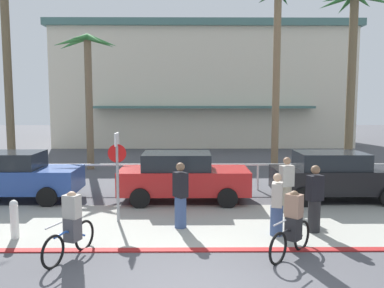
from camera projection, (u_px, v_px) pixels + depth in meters
The scene contains 20 objects.
ground_plane at pixel (193, 182), 17.05m from camera, with size 80.00×80.00×0.00m, color #4C4C51.
sidewalk_strip at pixel (195, 224), 11.28m from camera, with size 44.00×4.00×0.02m, color #9E9E93.
curb_paint at pixel (197, 250), 9.30m from camera, with size 44.00×0.24×0.03m, color maroon.
building_backdrop at pixel (202, 87), 33.71m from camera, with size 22.59×11.91×9.18m.
rail_fence at pixel (193, 169), 15.47m from camera, with size 20.01×0.08×1.04m.
stop_sign_bike_lane at pixel (117, 164), 11.33m from camera, with size 0.52×0.56×2.56m.
bollard_0 at pixel (14, 219), 10.02m from camera, with size 0.20×0.20×1.00m.
palm_tree_1 at pixel (5, 14), 17.78m from camera, with size 3.04×2.97×9.88m.
palm_tree_2 at pixel (88, 68), 19.88m from camera, with size 3.19×3.24×6.73m.
palm_tree_3 at pixel (277, 42), 19.75m from camera, with size 3.20×3.04×8.94m.
palm_tree_4 at pixel (353, 37), 17.25m from camera, with size 3.16×3.84×8.14m.
car_blue_1 at pixel (13, 176), 13.91m from camera, with size 4.40×2.02×1.69m.
car_red_2 at pixel (182, 176), 13.76m from camera, with size 4.40×2.02×1.69m.
car_black_3 at pixel (336, 176), 13.90m from camera, with size 4.40×2.02×1.69m.
cyclist_black_0 at pixel (292, 225), 8.95m from camera, with size 1.26×1.39×1.50m.
cyclist_blue_1 at pixel (71, 226), 8.87m from camera, with size 0.70×1.72×1.50m.
pedestrian_0 at pixel (286, 187), 12.37m from camera, with size 0.46×0.40×1.73m.
pedestrian_1 at pixel (180, 198), 10.84m from camera, with size 0.45×0.48×1.81m.
pedestrian_2 at pixel (277, 207), 10.23m from camera, with size 0.39×0.45×1.63m.
pedestrian_3 at pixel (314, 201), 10.49m from camera, with size 0.47×0.41×1.79m.
Camera 1 is at (-0.19, -6.78, 3.46)m, focal length 37.57 mm.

